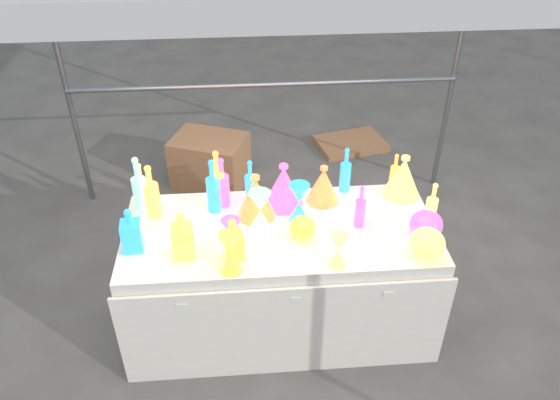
{
  "coord_description": "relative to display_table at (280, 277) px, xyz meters",
  "views": [
    {
      "loc": [
        -0.2,
        -2.46,
        2.7
      ],
      "look_at": [
        0.0,
        0.0,
        0.95
      ],
      "focal_mm": 35.0,
      "sensor_mm": 36.0,
      "label": 1
    }
  ],
  "objects": [
    {
      "name": "ground",
      "position": [
        -0.0,
        0.01,
        -0.37
      ],
      "size": [
        80.0,
        80.0,
        0.0
      ],
      "primitive_type": "plane",
      "color": "slate",
      "rests_on": "ground"
    },
    {
      "name": "lampshade_2",
      "position": [
        0.04,
        0.24,
        0.52
      ],
      "size": [
        0.25,
        0.25,
        0.28
      ],
      "primitive_type": null,
      "rotation": [
        0.0,
        0.0,
        -0.06
      ],
      "color": "blue",
      "rests_on": "display_table"
    },
    {
      "name": "globe_3",
      "position": [
        0.8,
        -0.13,
        0.45
      ],
      "size": [
        0.19,
        0.19,
        0.15
      ],
      "primitive_type": null,
      "rotation": [
        0.0,
        0.0,
        -0.01
      ],
      "color": "blue",
      "rests_on": "display_table"
    },
    {
      "name": "hourglass_1",
      "position": [
        -0.28,
        -0.17,
        0.48
      ],
      "size": [
        0.13,
        0.13,
        0.21
      ],
      "primitive_type": null,
      "rotation": [
        0.0,
        0.0,
        0.31
      ],
      "color": "blue",
      "rests_on": "display_table"
    },
    {
      "name": "decanter_0",
      "position": [
        -0.53,
        -0.18,
        0.51
      ],
      "size": [
        0.12,
        0.12,
        0.28
      ],
      "primitive_type": null,
      "rotation": [
        0.0,
        0.0,
        0.09
      ],
      "color": "#DC1443",
      "rests_on": "display_table"
    },
    {
      "name": "hourglass_0",
      "position": [
        -0.28,
        -0.33,
        0.49
      ],
      "size": [
        0.14,
        0.14,
        0.24
      ],
      "primitive_type": null,
      "rotation": [
        0.0,
        0.0,
        0.19
      ],
      "color": "yellow",
      "rests_on": "display_table"
    },
    {
      "name": "cardboard_box_flat",
      "position": [
        0.88,
        2.23,
        -0.35
      ],
      "size": [
        0.74,
        0.6,
        0.06
      ],
      "primitive_type": "cube",
      "rotation": [
        0.0,
        0.0,
        0.23
      ],
      "color": "#A9724C",
      "rests_on": "ground"
    },
    {
      "name": "bottle_5",
      "position": [
        -0.8,
        0.21,
        0.57
      ],
      "size": [
        0.11,
        0.11,
        0.39
      ],
      "primitive_type": null,
      "rotation": [
        0.0,
        0.0,
        0.3
      ],
      "color": "#D32A92",
      "rests_on": "display_table"
    },
    {
      "name": "display_table",
      "position": [
        0.0,
        0.0,
        0.0
      ],
      "size": [
        1.84,
        0.83,
        0.75
      ],
      "color": "white",
      "rests_on": "ground"
    },
    {
      "name": "bottle_10",
      "position": [
        0.46,
        0.0,
        0.51
      ],
      "size": [
        0.08,
        0.08,
        0.27
      ],
      "primitive_type": null,
      "rotation": [
        0.0,
        0.0,
        0.4
      ],
      "color": "blue",
      "rests_on": "display_table"
    },
    {
      "name": "lampshade_1",
      "position": [
        0.28,
        0.27,
        0.5
      ],
      "size": [
        0.26,
        0.26,
        0.24
      ],
      "primitive_type": null,
      "rotation": [
        0.0,
        0.0,
        0.37
      ],
      "color": "yellow",
      "rests_on": "display_table"
    },
    {
      "name": "bottle_1",
      "position": [
        -0.38,
        0.22,
        0.55
      ],
      "size": [
        0.1,
        0.1,
        0.35
      ],
      "primitive_type": null,
      "rotation": [
        0.0,
        0.0,
        0.17
      ],
      "color": "#167926",
      "rests_on": "display_table"
    },
    {
      "name": "bottle_3",
      "position": [
        -0.33,
        0.27,
        0.54
      ],
      "size": [
        0.11,
        0.11,
        0.33
      ],
      "primitive_type": null,
      "rotation": [
        0.0,
        0.0,
        -0.42
      ],
      "color": "blue",
      "rests_on": "display_table"
    },
    {
      "name": "hourglass_3",
      "position": [
        -0.11,
        0.02,
        0.5
      ],
      "size": [
        0.12,
        0.12,
        0.25
      ],
      "primitive_type": null,
      "rotation": [
        0.0,
        0.0,
        -0.01
      ],
      "color": "#D32A92",
      "rests_on": "display_table"
    },
    {
      "name": "bottle_2",
      "position": [
        -0.35,
        0.27,
        0.57
      ],
      "size": [
        0.09,
        0.09,
        0.38
      ],
      "primitive_type": null,
      "rotation": [
        0.0,
        0.0,
        -0.04
      ],
      "color": "yellow",
      "rests_on": "display_table"
    },
    {
      "name": "decanter_1",
      "position": [
        -0.27,
        -0.22,
        0.5
      ],
      "size": [
        0.12,
        0.12,
        0.25
      ],
      "primitive_type": null,
      "rotation": [
        0.0,
        0.0,
        0.17
      ],
      "color": "yellow",
      "rests_on": "display_table"
    },
    {
      "name": "bottle_7",
      "position": [
        -0.16,
        0.29,
        0.52
      ],
      "size": [
        0.07,
        0.07,
        0.29
      ],
      "primitive_type": null,
      "rotation": [
        0.0,
        0.0,
        -0.09
      ],
      "color": "#167926",
      "rests_on": "display_table"
    },
    {
      "name": "hourglass_2",
      "position": [
        0.28,
        -0.33,
        0.47
      ],
      "size": [
        0.11,
        0.11,
        0.2
      ],
      "primitive_type": null,
      "rotation": [
        0.0,
        0.0,
        0.17
      ],
      "color": "#13776C",
      "rests_on": "display_table"
    },
    {
      "name": "bottle_11",
      "position": [
        0.86,
        -0.03,
        0.52
      ],
      "size": [
        0.09,
        0.09,
        0.29
      ],
      "primitive_type": null,
      "rotation": [
        0.0,
        0.0,
        0.41
      ],
      "color": "#13776C",
      "rests_on": "display_table"
    },
    {
      "name": "lampshade_0",
      "position": [
        -0.13,
        0.15,
        0.51
      ],
      "size": [
        0.26,
        0.26,
        0.27
      ],
      "primitive_type": null,
      "rotation": [
        0.0,
        0.0,
        0.14
      ],
      "color": "yellow",
      "rests_on": "display_table"
    },
    {
      "name": "hourglass_5",
      "position": [
        0.12,
        0.08,
        0.5
      ],
      "size": [
        0.13,
        0.13,
        0.24
      ],
      "primitive_type": null,
      "rotation": [
        0.0,
        0.0,
        -0.07
      ],
      "color": "#167926",
      "rests_on": "display_table"
    },
    {
      "name": "lampshade_3",
      "position": [
        0.78,
        0.29,
        0.51
      ],
      "size": [
        0.3,
        0.3,
        0.28
      ],
      "primitive_type": null,
      "rotation": [
        0.0,
        0.0,
        -0.37
      ],
      "color": "#13776C",
      "rests_on": "display_table"
    },
    {
      "name": "globe_2",
      "position": [
        0.12,
        -0.08,
        0.44
      ],
      "size": [
        0.17,
        0.17,
        0.12
      ],
      "primitive_type": null,
      "rotation": [
        0.0,
        0.0,
        0.14
      ],
      "color": "yellow",
      "rests_on": "display_table"
    },
    {
      "name": "globe_1",
      "position": [
        0.76,
        -0.3,
        0.45
      ],
      "size": [
        0.23,
        0.23,
        0.15
      ],
      "primitive_type": null,
      "rotation": [
        0.0,
        0.0,
        -0.21
      ],
      "color": "#13776C",
      "rests_on": "display_table"
    },
    {
      "name": "bottle_8",
      "position": [
        0.44,
        0.37,
        0.53
      ],
      "size": [
        0.08,
        0.08,
        0.31
      ],
      "primitive_type": null,
      "rotation": [
        0.0,
        0.0,
        0.14
      ],
      "color": "#167926",
      "rests_on": "display_table"
    },
    {
      "name": "decanter_2",
      "position": [
        -0.81,
        -0.1,
        0.51
      ],
      "size": [
        0.12,
        0.12,
        0.26
      ],
      "primitive_type": null,
      "rotation": [
        0.0,
        0.0,
        0.08
      ],
      "color": "#167926",
      "rests_on": "display_table"
    },
    {
      "name": "bottle_9",
      "position": [
        0.75,
        0.36,
        0.5
      ],
      "size": [
        0.07,
        0.07,
        0.25
      ],
      "primitive_type": null,
      "rotation": [
        0.0,
        0.0,
        -0.42
      ],
      "color": "yellow",
      "rests_on": "display_table"
    },
    {
      "name": "bottle_0",
      "position": [
        -0.73,
        0.2,
        0.55
      ],
      "size": [
        0.1,
        0.1,
        0.34
      ],
      "primitive_type": null,
      "rotation": [
        0.0,
        0.0,
        0.21
      ],
      "color": "#DC1443",
      "rests_on": "display_table"
    },
    {
      "name": "cardboard_box_closed",
      "position": [
        -0.48,
        1.68,
        -0.15
      ],
      "size": [
        0.73,
        0.63,
        0.44
      ],
      "primitive_type": "cube",
      "rotation": [
        0.0,
        0.0,
        -0.37
      ],
      "color": "#A9724C",
      "rests_on": "ground"
    },
    {
      "name": "bottle_4",
      "position": [
        -0.8,
        0.27,
        0.53
      ],
      "size": [
        0.09,
        0.09,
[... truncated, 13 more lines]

